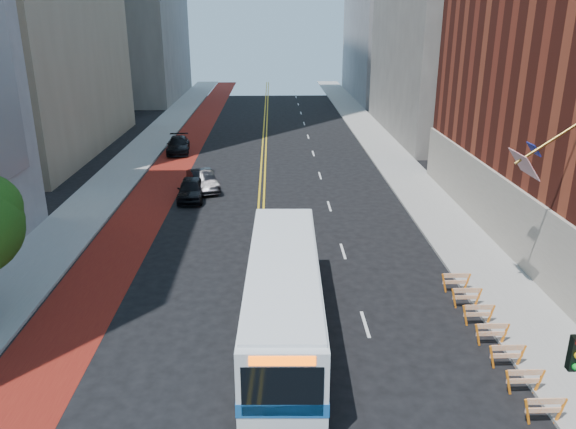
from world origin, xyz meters
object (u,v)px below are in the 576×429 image
Objects in this scene: car_a at (191,189)px; car_c at (178,145)px; transit_bus at (283,296)px; car_b at (203,181)px.

car_a is 15.16m from car_c.
transit_bus is 2.50× the size of car_c.
transit_bus reaches higher than car_c.
car_a is at bearing -125.24° from car_b.
car_a is (-6.34, 18.70, -1.08)m from transit_bus.
transit_bus is at bearing -79.98° from car_c.
car_c is (-9.57, 33.51, -1.10)m from transit_bus.
transit_bus is at bearing -95.09° from car_b.
car_a is 2.33m from car_b.
car_b is at bearing -78.98° from car_c.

